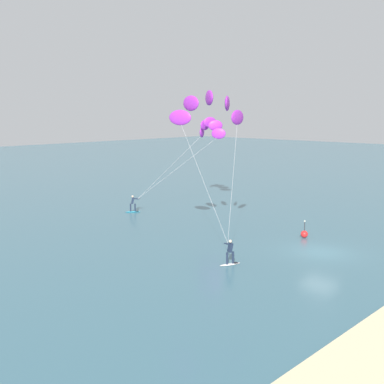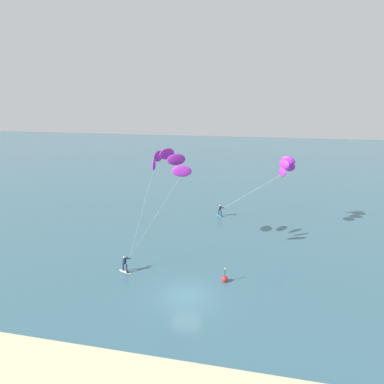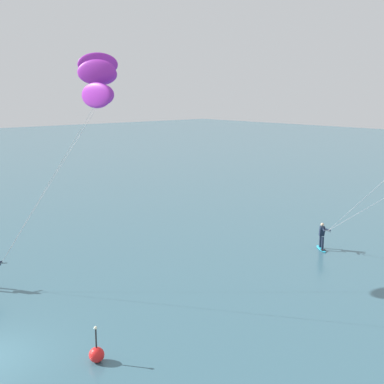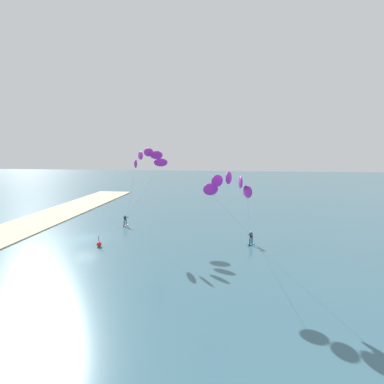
% 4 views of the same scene
% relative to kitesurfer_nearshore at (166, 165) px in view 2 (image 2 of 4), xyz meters
% --- Properties ---
extents(ground_plane, '(240.00, 240.00, 0.00)m').
position_rel_kitesurfer_nearshore_xyz_m(ground_plane, '(3.71, -7.21, -9.73)').
color(ground_plane, '#386070').
extents(kitesurfer_nearshore, '(6.58, 7.16, 11.36)m').
position_rel_kitesurfer_nearshore_xyz_m(kitesurfer_nearshore, '(0.00, 0.00, 0.00)').
color(kitesurfer_nearshore, white).
rests_on(kitesurfer_nearshore, ground).
extents(kitesurfer_mid_water, '(10.35, 5.67, 9.27)m').
position_rel_kitesurfer_nearshore_xyz_m(kitesurfer_mid_water, '(11.78, 10.78, -1.93)').
color(kitesurfer_mid_water, '#23ADD1').
rests_on(kitesurfer_mid_water, ground).
extents(marker_buoy, '(0.56, 0.56, 1.38)m').
position_rel_kitesurfer_nearshore_xyz_m(marker_buoy, '(6.60, -4.19, -9.43)').
color(marker_buoy, red).
rests_on(marker_buoy, ground).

